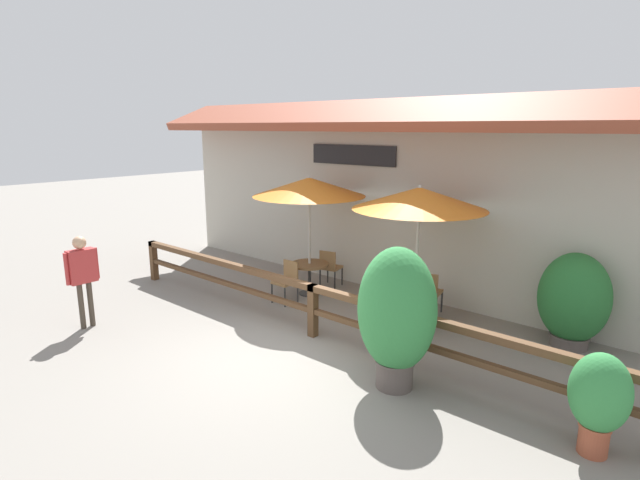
% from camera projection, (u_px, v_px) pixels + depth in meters
% --- Properties ---
extents(ground_plane, '(60.00, 60.00, 0.00)m').
position_uv_depth(ground_plane, '(270.00, 356.00, 8.06)').
color(ground_plane, gray).
extents(building_facade, '(14.28, 1.49, 4.23)m').
position_uv_depth(building_facade, '(408.00, 197.00, 10.61)').
color(building_facade, '#BCB7A8').
rests_on(building_facade, ground).
extents(patio_railing, '(10.40, 0.14, 0.95)m').
position_uv_depth(patio_railing, '(313.00, 299.00, 8.68)').
color(patio_railing, brown).
rests_on(patio_railing, ground).
extents(patio_umbrella_near, '(2.40, 2.40, 2.62)m').
position_uv_depth(patio_umbrella_near, '(309.00, 187.00, 10.53)').
color(patio_umbrella_near, '#B7B2A8').
rests_on(patio_umbrella_near, ground).
extents(dining_table_near, '(0.85, 0.85, 0.70)m').
position_uv_depth(dining_table_near, '(309.00, 270.00, 10.94)').
color(dining_table_near, brown).
rests_on(dining_table_near, ground).
extents(chair_near_streetside, '(0.42, 0.42, 0.87)m').
position_uv_depth(chair_near_streetside, '(287.00, 279.00, 10.45)').
color(chair_near_streetside, olive).
rests_on(chair_near_streetside, ground).
extents(chair_near_wallside, '(0.50, 0.50, 0.87)m').
position_uv_depth(chair_near_wallside, '(330.00, 266.00, 11.45)').
color(chair_near_wallside, olive).
rests_on(chair_near_wallside, ground).
extents(patio_umbrella_middle, '(2.40, 2.40, 2.62)m').
position_uv_depth(patio_umbrella_middle, '(419.00, 198.00, 8.84)').
color(patio_umbrella_middle, '#B7B2A8').
rests_on(patio_umbrella_middle, ground).
extents(dining_table_middle, '(0.85, 0.85, 0.70)m').
position_uv_depth(dining_table_middle, '(415.00, 296.00, 9.24)').
color(dining_table_middle, brown).
rests_on(dining_table_middle, ground).
extents(chair_middle_streetside, '(0.42, 0.42, 0.87)m').
position_uv_depth(chair_middle_streetside, '(401.00, 309.00, 8.74)').
color(chair_middle_streetside, olive).
rests_on(chair_middle_streetside, ground).
extents(chair_middle_wallside, '(0.50, 0.50, 0.87)m').
position_uv_depth(chair_middle_wallside, '(429.00, 291.00, 9.75)').
color(chair_middle_wallside, olive).
rests_on(chair_middle_wallside, ground).
extents(potted_plant_tall_tropical, '(1.12, 1.01, 2.05)m').
position_uv_depth(potted_plant_tall_tropical, '(397.00, 313.00, 6.87)').
color(potted_plant_tall_tropical, '#564C47').
rests_on(potted_plant_tall_tropical, ground).
extents(potted_plant_entrance_palm, '(0.65, 0.58, 1.22)m').
position_uv_depth(potted_plant_entrance_palm, '(599.00, 398.00, 5.51)').
color(potted_plant_entrance_palm, '#9E4C33').
rests_on(potted_plant_entrance_palm, ground).
extents(potted_plant_corner_fern, '(1.13, 1.02, 1.62)m').
position_uv_depth(potted_plant_corner_fern, '(574.00, 300.00, 8.24)').
color(potted_plant_corner_fern, '#564C47').
rests_on(potted_plant_corner_fern, ground).
extents(pedestrian, '(0.23, 0.60, 1.72)m').
position_uv_depth(pedestrian, '(82.00, 270.00, 8.99)').
color(pedestrian, '#42382D').
rests_on(pedestrian, ground).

